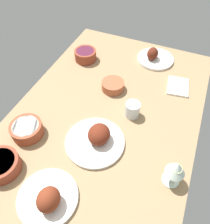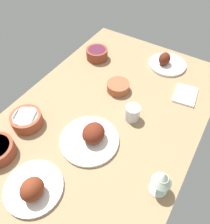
# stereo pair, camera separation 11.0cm
# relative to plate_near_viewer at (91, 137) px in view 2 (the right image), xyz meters

# --- Properties ---
(dining_table) EXTENTS (1.40, 0.90, 0.04)m
(dining_table) POSITION_rel_plate_near_viewer_xyz_m (0.16, 0.03, -0.05)
(dining_table) COLOR #937551
(dining_table) RESTS_ON ground
(plate_near_viewer) EXTENTS (0.27, 0.27, 0.10)m
(plate_near_viewer) POSITION_rel_plate_near_viewer_xyz_m (0.00, 0.00, 0.00)
(plate_near_viewer) COLOR silver
(plate_near_viewer) RESTS_ON dining_table
(plate_far_side) EXTENTS (0.22, 0.22, 0.09)m
(plate_far_side) POSITION_rel_plate_near_viewer_xyz_m (0.69, -0.08, -0.01)
(plate_far_side) COLOR silver
(plate_far_side) RESTS_ON dining_table
(plate_center_main) EXTENTS (0.23, 0.23, 0.11)m
(plate_center_main) POSITION_rel_plate_near_viewer_xyz_m (-0.31, 0.06, 0.00)
(plate_center_main) COLOR silver
(plate_center_main) RESTS_ON dining_table
(bowl_onions) EXTENTS (0.13, 0.13, 0.06)m
(bowl_onions) POSITION_rel_plate_near_viewer_xyz_m (0.53, 0.32, 0.01)
(bowl_onions) COLOR brown
(bowl_onions) RESTS_ON dining_table
(bowl_cream) EXTENTS (0.15, 0.15, 0.06)m
(bowl_cream) POSITION_rel_plate_near_viewer_xyz_m (-0.08, 0.31, 0.00)
(bowl_cream) COLOR brown
(bowl_cream) RESTS_ON dining_table
(bowl_soup) EXTENTS (0.12, 0.12, 0.05)m
(bowl_soup) POSITION_rel_plate_near_viewer_xyz_m (0.35, 0.06, -0.00)
(bowl_soup) COLOR #A35133
(bowl_soup) RESTS_ON dining_table
(wine_glass) EXTENTS (0.08, 0.08, 0.14)m
(wine_glass) POSITION_rel_plate_near_viewer_xyz_m (-0.05, -0.35, 0.07)
(wine_glass) COLOR silver
(wine_glass) RESTS_ON dining_table
(water_tumbler) EXTENTS (0.07, 0.07, 0.08)m
(water_tumbler) POSITION_rel_plate_near_viewer_xyz_m (0.22, -0.09, 0.01)
(water_tumbler) COLOR silver
(water_tumbler) RESTS_ON dining_table
(folded_napkin) EXTENTS (0.16, 0.13, 0.01)m
(folded_napkin) POSITION_rel_plate_near_viewer_xyz_m (0.50, -0.27, -0.02)
(folded_napkin) COLOR white
(folded_napkin) RESTS_ON dining_table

